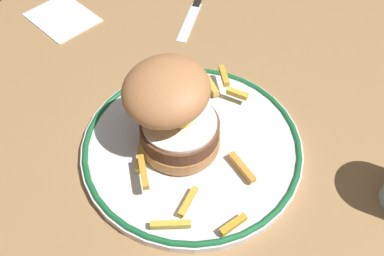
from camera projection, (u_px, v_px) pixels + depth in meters
The scene contains 6 objects.
ground_plane at pixel (193, 165), 58.44cm from camera, with size 146.06×96.47×4.00cm, color #997147.
dinner_plate at pixel (192, 146), 56.92cm from camera, with size 29.14×29.14×1.60cm.
burger at pixel (172, 110), 51.99cm from camera, with size 13.07×13.26×12.16cm.
fries_pile at pixel (192, 133), 56.34cm from camera, with size 25.77×20.99×2.46cm.
knife at pixel (196, 4), 77.55cm from camera, with size 17.59×6.97×0.70cm.
napkin at pixel (62, 17), 75.34cm from camera, with size 9.07×11.50×0.40cm, color white.
Camera 1 is at (-27.78, -17.45, 46.62)cm, focal length 40.31 mm.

